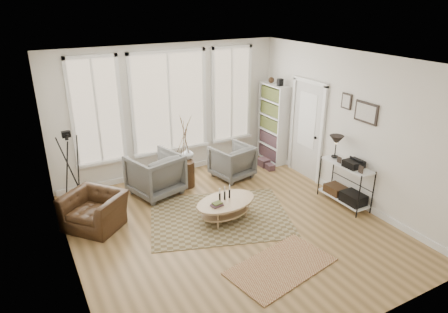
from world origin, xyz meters
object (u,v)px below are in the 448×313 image
bookcase (273,123)px  accent_chair (94,210)px  armchair_right (232,161)px  low_shelf (345,180)px  armchair_left (155,174)px  side_table (185,153)px  coffee_table (226,205)px

bookcase → accent_chair: bearing=-167.0°
armchair_right → accent_chair: bearing=-0.1°
low_shelf → armchair_left: 3.77m
side_table → bookcase: bearing=7.6°
coffee_table → armchair_right: 1.85m
armchair_right → side_table: (-1.09, 0.06, 0.39)m
low_shelf → accent_chair: (-4.45, 1.48, -0.20)m
coffee_table → armchair_left: bearing=116.0°
armchair_left → armchair_right: armchair_left is taller
armchair_right → accent_chair: (-3.15, -0.66, -0.06)m
armchair_right → side_table: size_ratio=0.52×
bookcase → armchair_right: bookcase is taller
coffee_table → side_table: side_table is taller
armchair_left → accent_chair: (-1.37, -0.69, -0.12)m
coffee_table → armchair_left: size_ratio=1.34×
bookcase → low_shelf: bookcase is taller
low_shelf → coffee_table: size_ratio=1.02×
coffee_table → accent_chair: accent_chair is taller
coffee_table → accent_chair: bearing=157.4°
bookcase → side_table: bearing=-172.4°
bookcase → accent_chair: 4.67m
low_shelf → armchair_right: (-1.30, 2.13, -0.14)m
bookcase → armchair_left: size_ratio=2.15×
side_table → accent_chair: size_ratio=1.64×
armchair_left → side_table: side_table is taller
armchair_left → accent_chair: 1.54m
bookcase → armchair_left: bookcase is taller
low_shelf → accent_chair: 4.70m
bookcase → low_shelf: 2.56m
coffee_table → armchair_left: (-0.77, 1.58, 0.15)m
bookcase → coffee_table: 3.13m
low_shelf → armchair_right: bearing=121.5°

